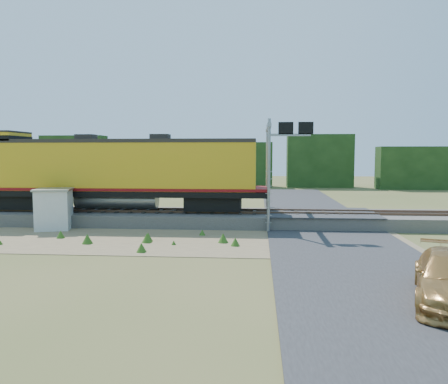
{
  "coord_description": "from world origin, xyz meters",
  "views": [
    {
      "loc": [
        2.95,
        -22.55,
        4.64
      ],
      "look_at": [
        0.93,
        3.0,
        2.4
      ],
      "focal_mm": 35.0,
      "sensor_mm": 36.0,
      "label": 1
    }
  ],
  "objects": [
    {
      "name": "shed",
      "position": [
        -9.57,
        3.13,
        1.28
      ],
      "size": [
        2.59,
        2.59,
        2.53
      ],
      "rotation": [
        0.0,
        0.0,
        0.25
      ],
      "color": "silver",
      "rests_on": "ground"
    },
    {
      "name": "dirt_shoulder",
      "position": [
        -2.0,
        0.5,
        0.01
      ],
      "size": [
        26.0,
        8.0,
        0.03
      ],
      "primitive_type": "cube",
      "color": "#8C7754",
      "rests_on": "ground"
    },
    {
      "name": "ballast",
      "position": [
        0.0,
        6.0,
        0.4
      ],
      "size": [
        70.0,
        5.0,
        0.8
      ],
      "primitive_type": "cube",
      "color": "slate",
      "rests_on": "ground"
    },
    {
      "name": "rails",
      "position": [
        0.0,
        6.0,
        0.88
      ],
      "size": [
        70.0,
        1.54,
        0.16
      ],
      "color": "brown",
      "rests_on": "ballast"
    },
    {
      "name": "signal_gantry",
      "position": [
        3.89,
        5.35,
        5.05
      ],
      "size": [
        2.66,
        6.2,
        6.7
      ],
      "color": "gray",
      "rests_on": "ground"
    },
    {
      "name": "tree_line_north",
      "position": [
        0.0,
        38.0,
        3.07
      ],
      "size": [
        130.0,
        3.0,
        6.5
      ],
      "color": "#183212",
      "rests_on": "ground"
    },
    {
      "name": "ground",
      "position": [
        0.0,
        0.0,
        0.0
      ],
      "size": [
        140.0,
        140.0,
        0.0
      ],
      "primitive_type": "plane",
      "color": "#475123",
      "rests_on": "ground"
    },
    {
      "name": "locomotive",
      "position": [
        -6.86,
        6.0,
        3.53
      ],
      "size": [
        20.18,
        3.08,
        5.21
      ],
      "color": "black",
      "rests_on": "rails"
    },
    {
      "name": "road",
      "position": [
        7.0,
        0.74,
        0.09
      ],
      "size": [
        7.0,
        66.0,
        0.86
      ],
      "color": "#38383A",
      "rests_on": "ground"
    },
    {
      "name": "weed_clumps",
      "position": [
        -3.5,
        0.1,
        0.0
      ],
      "size": [
        15.0,
        6.2,
        0.56
      ],
      "primitive_type": null,
      "color": "#325E1B",
      "rests_on": "ground"
    }
  ]
}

